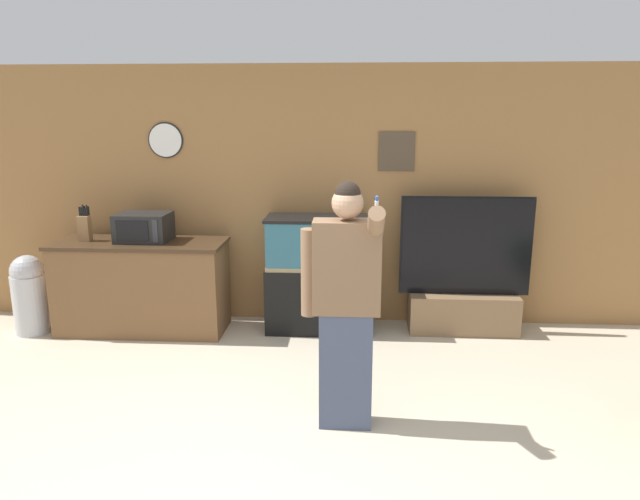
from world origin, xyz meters
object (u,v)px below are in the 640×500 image
(knife_block, at_px, (85,227))
(tv_on_stand, at_px, (463,293))
(aquarium_on_stand, at_px, (318,274))
(counter_island, at_px, (142,286))
(microwave, at_px, (144,227))
(trash_bin, at_px, (30,293))
(person_standing, at_px, (345,303))

(knife_block, distance_m, tv_on_stand, 3.78)
(aquarium_on_stand, xyz_separation_m, tv_on_stand, (1.44, 0.05, -0.18))
(counter_island, distance_m, knife_block, 0.80)
(microwave, bearing_deg, counter_island, -138.38)
(counter_island, distance_m, microwave, 0.59)
(tv_on_stand, bearing_deg, trash_bin, -175.83)
(tv_on_stand, bearing_deg, counter_island, -176.92)
(knife_block, bearing_deg, microwave, 3.39)
(microwave, bearing_deg, person_standing, -40.69)
(trash_bin, bearing_deg, person_standing, -26.20)
(counter_island, relative_size, microwave, 3.35)
(microwave, xyz_separation_m, aquarium_on_stand, (1.70, 0.09, -0.47))
(knife_block, bearing_deg, trash_bin, -165.25)
(knife_block, bearing_deg, tv_on_stand, 2.56)
(counter_island, bearing_deg, tv_on_stand, 3.08)
(knife_block, distance_m, trash_bin, 0.86)
(microwave, relative_size, knife_block, 1.40)
(aquarium_on_stand, relative_size, person_standing, 0.67)
(trash_bin, bearing_deg, aquarium_on_stand, 5.37)
(counter_island, bearing_deg, person_standing, -39.41)
(microwave, xyz_separation_m, trash_bin, (-1.13, -0.18, -0.64))
(microwave, xyz_separation_m, tv_on_stand, (3.14, 0.13, -0.66))
(counter_island, bearing_deg, aquarium_on_stand, 4.14)
(aquarium_on_stand, distance_m, tv_on_stand, 1.45)
(knife_block, relative_size, aquarium_on_stand, 0.31)
(trash_bin, bearing_deg, counter_island, 7.34)
(knife_block, relative_size, person_standing, 0.21)
(tv_on_stand, relative_size, trash_bin, 1.72)
(knife_block, height_order, trash_bin, knife_block)
(counter_island, relative_size, aquarium_on_stand, 1.45)
(knife_block, bearing_deg, aquarium_on_stand, 3.05)
(microwave, xyz_separation_m, person_standing, (1.99, -1.72, -0.16))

